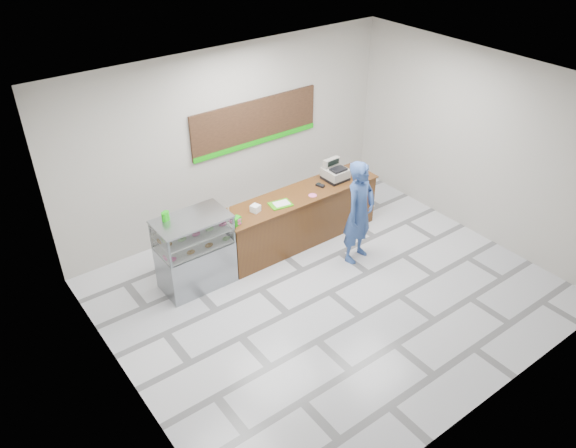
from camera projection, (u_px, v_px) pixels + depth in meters
floor at (330, 292)px, 9.52m from camera, size 7.00×7.00×0.00m
back_wall at (231, 138)px, 10.59m from camera, size 7.00×0.00×7.00m
ceiling at (340, 93)px, 7.62m from camera, size 7.00×7.00×0.00m
sales_counter at (300, 217)px, 10.56m from camera, size 3.26×0.76×1.03m
display_case at (195, 252)px, 9.36m from camera, size 1.22×0.72×1.33m
menu_board at (256, 123)px, 10.73m from camera, size 2.80×0.06×0.90m
cash_register at (335, 172)px, 10.66m from camera, size 0.42×0.44×0.39m
card_terminal at (320, 185)px, 10.50m from camera, size 0.13×0.18×0.04m
serving_tray at (281, 204)px, 9.94m from camera, size 0.43×0.34×0.02m
napkin_box at (255, 208)px, 9.72m from camera, size 0.18×0.18×0.12m
straw_cup at (229, 216)px, 9.53m from camera, size 0.08×0.08×0.12m
promo_box at (236, 221)px, 9.36m from camera, size 0.19×0.15×0.14m
donut_decal at (313, 195)px, 10.22m from camera, size 0.15×0.15×0.00m
green_cup_left at (164, 217)px, 8.90m from camera, size 0.09×0.09×0.14m
green_cup_right at (166, 216)px, 8.93m from camera, size 0.10×0.10×0.15m
customer at (359, 212)px, 9.85m from camera, size 0.80×0.62×1.94m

